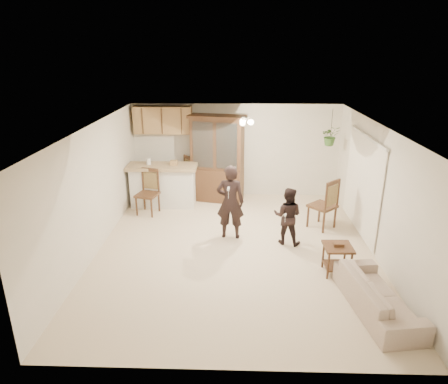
{
  "coord_description": "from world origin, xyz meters",
  "views": [
    {
      "loc": [
        0.01,
        -7.25,
        3.87
      ],
      "look_at": [
        -0.23,
        0.4,
        1.09
      ],
      "focal_mm": 32.0,
      "sensor_mm": 36.0,
      "label": 1
    }
  ],
  "objects_px": {
    "chair_bar": "(148,201)",
    "child": "(288,213)",
    "chair_hutch_left": "(182,187)",
    "chair_hutch_right": "(322,214)",
    "sofa": "(379,290)",
    "china_hutch": "(217,160)",
    "adult": "(230,198)",
    "side_table": "(337,259)"
  },
  "relations": [
    {
      "from": "child",
      "to": "chair_bar",
      "type": "relative_size",
      "value": 1.22
    },
    {
      "from": "chair_hutch_right",
      "to": "side_table",
      "type": "bearing_deg",
      "value": 43.72
    },
    {
      "from": "sofa",
      "to": "chair_bar",
      "type": "height_order",
      "value": "chair_bar"
    },
    {
      "from": "china_hutch",
      "to": "sofa",
      "type": "bearing_deg",
      "value": -47.29
    },
    {
      "from": "china_hutch",
      "to": "chair_bar",
      "type": "xyz_separation_m",
      "value": [
        -1.67,
        -0.98,
        -0.81
      ]
    },
    {
      "from": "china_hutch",
      "to": "chair_hutch_right",
      "type": "height_order",
      "value": "china_hutch"
    },
    {
      "from": "chair_bar",
      "to": "chair_hutch_right",
      "type": "height_order",
      "value": "chair_hutch_right"
    },
    {
      "from": "side_table",
      "to": "chair_hutch_right",
      "type": "xyz_separation_m",
      "value": [
        0.12,
        1.98,
        0.05
      ]
    },
    {
      "from": "sofa",
      "to": "child",
      "type": "distance_m",
      "value": 2.54
    },
    {
      "from": "sofa",
      "to": "adult",
      "type": "relative_size",
      "value": 1.04
    },
    {
      "from": "sofa",
      "to": "side_table",
      "type": "relative_size",
      "value": 3.09
    },
    {
      "from": "sofa",
      "to": "side_table",
      "type": "height_order",
      "value": "sofa"
    },
    {
      "from": "adult",
      "to": "child",
      "type": "distance_m",
      "value": 1.23
    },
    {
      "from": "chair_bar",
      "to": "chair_hutch_left",
      "type": "height_order",
      "value": "chair_hutch_left"
    },
    {
      "from": "sofa",
      "to": "china_hutch",
      "type": "bearing_deg",
      "value": 21.43
    },
    {
      "from": "adult",
      "to": "chair_hutch_right",
      "type": "relative_size",
      "value": 1.53
    },
    {
      "from": "adult",
      "to": "chair_hutch_right",
      "type": "distance_m",
      "value": 2.21
    },
    {
      "from": "chair_bar",
      "to": "chair_hutch_right",
      "type": "distance_m",
      "value": 4.17
    },
    {
      "from": "chair_bar",
      "to": "child",
      "type": "bearing_deg",
      "value": -9.36
    },
    {
      "from": "adult",
      "to": "chair_bar",
      "type": "height_order",
      "value": "adult"
    },
    {
      "from": "chair_bar",
      "to": "adult",
      "type": "bearing_deg",
      "value": -15.75
    },
    {
      "from": "sofa",
      "to": "chair_hutch_right",
      "type": "height_order",
      "value": "chair_hutch_right"
    },
    {
      "from": "child",
      "to": "chair_bar",
      "type": "bearing_deg",
      "value": -7.9
    },
    {
      "from": "sofa",
      "to": "china_hutch",
      "type": "relative_size",
      "value": 0.82
    },
    {
      "from": "chair_hutch_left",
      "to": "chair_hutch_right",
      "type": "relative_size",
      "value": 0.99
    },
    {
      "from": "sofa",
      "to": "china_hutch",
      "type": "height_order",
      "value": "china_hutch"
    },
    {
      "from": "adult",
      "to": "chair_hutch_left",
      "type": "height_order",
      "value": "adult"
    },
    {
      "from": "chair_hutch_right",
      "to": "china_hutch",
      "type": "bearing_deg",
      "value": -77.25
    },
    {
      "from": "side_table",
      "to": "chair_hutch_right",
      "type": "height_order",
      "value": "chair_hutch_right"
    },
    {
      "from": "sofa",
      "to": "adult",
      "type": "height_order",
      "value": "adult"
    },
    {
      "from": "child",
      "to": "chair_hutch_left",
      "type": "height_order",
      "value": "child"
    },
    {
      "from": "chair_bar",
      "to": "chair_hutch_left",
      "type": "relative_size",
      "value": 0.96
    },
    {
      "from": "sofa",
      "to": "chair_hutch_right",
      "type": "distance_m",
      "value": 3.07
    },
    {
      "from": "child",
      "to": "chair_hutch_right",
      "type": "bearing_deg",
      "value": -120.74
    },
    {
      "from": "adult",
      "to": "chair_hutch_left",
      "type": "bearing_deg",
      "value": -54.75
    },
    {
      "from": "chair_hutch_left",
      "to": "chair_hutch_right",
      "type": "bearing_deg",
      "value": 26.13
    },
    {
      "from": "adult",
      "to": "chair_bar",
      "type": "relative_size",
      "value": 1.63
    },
    {
      "from": "adult",
      "to": "side_table",
      "type": "height_order",
      "value": "adult"
    },
    {
      "from": "adult",
      "to": "chair_hutch_right",
      "type": "bearing_deg",
      "value": -160.09
    },
    {
      "from": "chair_bar",
      "to": "china_hutch",
      "type": "bearing_deg",
      "value": 45.82
    },
    {
      "from": "china_hutch",
      "to": "side_table",
      "type": "xyz_separation_m",
      "value": [
        2.32,
        -3.64,
        -0.84
      ]
    },
    {
      "from": "side_table",
      "to": "chair_bar",
      "type": "xyz_separation_m",
      "value": [
        -3.99,
        2.66,
        0.03
      ]
    }
  ]
}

